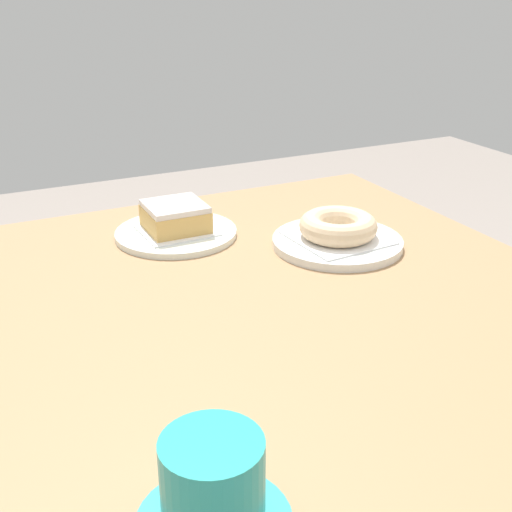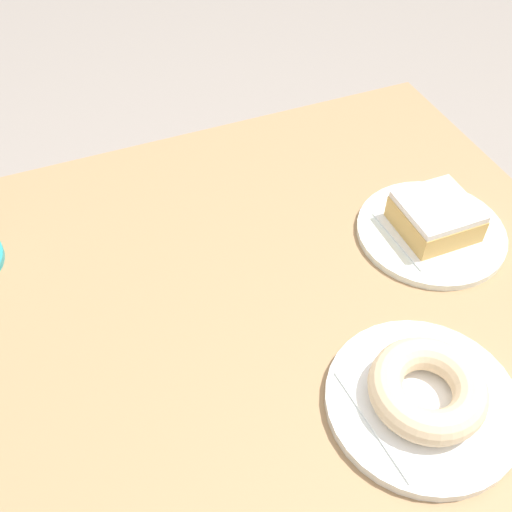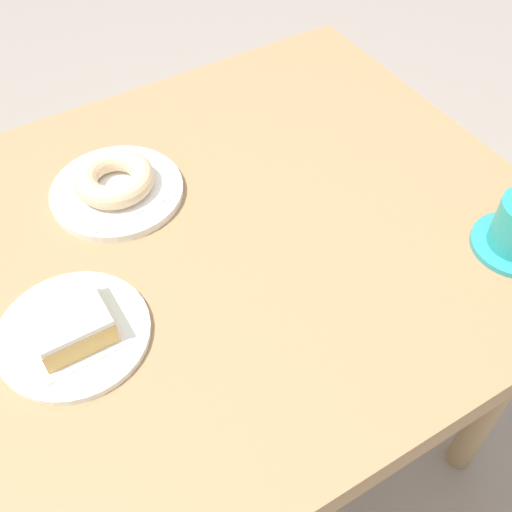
% 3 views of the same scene
% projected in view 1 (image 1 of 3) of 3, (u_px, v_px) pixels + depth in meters
% --- Properties ---
extents(table, '(0.95, 0.84, 0.71)m').
position_uv_depth(table, '(286.00, 350.00, 0.95)').
color(table, '#A37B53').
rests_on(table, ground_plane).
extents(plate_sugar_ring, '(0.21, 0.21, 0.01)m').
position_uv_depth(plate_sugar_ring, '(337.00, 242.00, 1.09)').
color(plate_sugar_ring, white).
rests_on(plate_sugar_ring, table).
extents(napkin_sugar_ring, '(0.15, 0.15, 0.00)m').
position_uv_depth(napkin_sugar_ring, '(337.00, 238.00, 1.08)').
color(napkin_sugar_ring, white).
rests_on(napkin_sugar_ring, plate_sugar_ring).
extents(donut_sugar_ring, '(0.13, 0.13, 0.04)m').
position_uv_depth(donut_sugar_ring, '(338.00, 226.00, 1.08)').
color(donut_sugar_ring, beige).
rests_on(donut_sugar_ring, napkin_sugar_ring).
extents(plate_glazed_square, '(0.21, 0.21, 0.01)m').
position_uv_depth(plate_glazed_square, '(176.00, 233.00, 1.13)').
color(plate_glazed_square, white).
rests_on(plate_glazed_square, table).
extents(napkin_glazed_square, '(0.12, 0.12, 0.00)m').
position_uv_depth(napkin_glazed_square, '(176.00, 229.00, 1.13)').
color(napkin_glazed_square, white).
rests_on(napkin_glazed_square, plate_glazed_square).
extents(donut_glazed_square, '(0.10, 0.10, 0.05)m').
position_uv_depth(donut_glazed_square, '(175.00, 216.00, 1.12)').
color(donut_glazed_square, tan).
rests_on(donut_glazed_square, napkin_glazed_square).
extents(coffee_cup, '(0.13, 0.13, 0.09)m').
position_uv_depth(coffee_cup, '(213.00, 491.00, 0.52)').
color(coffee_cup, teal).
rests_on(coffee_cup, table).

